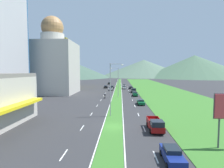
# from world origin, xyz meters

# --- Properties ---
(ground_plane) EXTENTS (600.00, 600.00, 0.00)m
(ground_plane) POSITION_xyz_m (0.00, 0.00, 0.00)
(ground_plane) COLOR #2D2D30
(grass_median) EXTENTS (3.20, 240.00, 0.06)m
(grass_median) POSITION_xyz_m (0.00, 60.00, 0.03)
(grass_median) COLOR #387028
(grass_median) RESTS_ON ground_plane
(grass_verge_right) EXTENTS (24.00, 240.00, 0.06)m
(grass_verge_right) POSITION_xyz_m (20.60, 60.00, 0.03)
(grass_verge_right) COLOR #387028
(grass_verge_right) RESTS_ON ground_plane
(lane_dash_left_1) EXTENTS (0.16, 2.80, 0.01)m
(lane_dash_left_1) POSITION_xyz_m (-5.10, -10.39, 0.01)
(lane_dash_left_1) COLOR silver
(lane_dash_left_1) RESTS_ON ground_plane
(lane_dash_left_2) EXTENTS (0.16, 2.80, 0.01)m
(lane_dash_left_2) POSITION_xyz_m (-5.10, -0.77, 0.01)
(lane_dash_left_2) COLOR silver
(lane_dash_left_2) RESTS_ON ground_plane
(lane_dash_left_3) EXTENTS (0.16, 2.80, 0.01)m
(lane_dash_left_3) POSITION_xyz_m (-5.10, 8.84, 0.01)
(lane_dash_left_3) COLOR silver
(lane_dash_left_3) RESTS_ON ground_plane
(lane_dash_left_4) EXTENTS (0.16, 2.80, 0.01)m
(lane_dash_left_4) POSITION_xyz_m (-5.10, 18.45, 0.01)
(lane_dash_left_4) COLOR silver
(lane_dash_left_4) RESTS_ON ground_plane
(lane_dash_left_5) EXTENTS (0.16, 2.80, 0.01)m
(lane_dash_left_5) POSITION_xyz_m (-5.10, 28.07, 0.01)
(lane_dash_left_5) COLOR silver
(lane_dash_left_5) RESTS_ON ground_plane
(lane_dash_left_6) EXTENTS (0.16, 2.80, 0.01)m
(lane_dash_left_6) POSITION_xyz_m (-5.10, 37.68, 0.01)
(lane_dash_left_6) COLOR silver
(lane_dash_left_6) RESTS_ON ground_plane
(lane_dash_left_7) EXTENTS (0.16, 2.80, 0.01)m
(lane_dash_left_7) POSITION_xyz_m (-5.10, 47.29, 0.01)
(lane_dash_left_7) COLOR silver
(lane_dash_left_7) RESTS_ON ground_plane
(lane_dash_left_8) EXTENTS (0.16, 2.80, 0.01)m
(lane_dash_left_8) POSITION_xyz_m (-5.10, 56.91, 0.01)
(lane_dash_left_8) COLOR silver
(lane_dash_left_8) RESTS_ON ground_plane
(lane_dash_left_9) EXTENTS (0.16, 2.80, 0.01)m
(lane_dash_left_9) POSITION_xyz_m (-5.10, 66.52, 0.01)
(lane_dash_left_9) COLOR silver
(lane_dash_left_9) RESTS_ON ground_plane
(lane_dash_left_10) EXTENTS (0.16, 2.80, 0.01)m
(lane_dash_left_10) POSITION_xyz_m (-5.10, 76.13, 0.01)
(lane_dash_left_10) COLOR silver
(lane_dash_left_10) RESTS_ON ground_plane
(lane_dash_right_1) EXTENTS (0.16, 2.80, 0.01)m
(lane_dash_right_1) POSITION_xyz_m (5.10, -10.39, 0.01)
(lane_dash_right_1) COLOR silver
(lane_dash_right_1) RESTS_ON ground_plane
(lane_dash_right_2) EXTENTS (0.16, 2.80, 0.01)m
(lane_dash_right_2) POSITION_xyz_m (5.10, -0.77, 0.01)
(lane_dash_right_2) COLOR silver
(lane_dash_right_2) RESTS_ON ground_plane
(lane_dash_right_3) EXTENTS (0.16, 2.80, 0.01)m
(lane_dash_right_3) POSITION_xyz_m (5.10, 8.84, 0.01)
(lane_dash_right_3) COLOR silver
(lane_dash_right_3) RESTS_ON ground_plane
(lane_dash_right_4) EXTENTS (0.16, 2.80, 0.01)m
(lane_dash_right_4) POSITION_xyz_m (5.10, 18.45, 0.01)
(lane_dash_right_4) COLOR silver
(lane_dash_right_4) RESTS_ON ground_plane
(lane_dash_right_5) EXTENTS (0.16, 2.80, 0.01)m
(lane_dash_right_5) POSITION_xyz_m (5.10, 28.07, 0.01)
(lane_dash_right_5) COLOR silver
(lane_dash_right_5) RESTS_ON ground_plane
(lane_dash_right_6) EXTENTS (0.16, 2.80, 0.01)m
(lane_dash_right_6) POSITION_xyz_m (5.10, 37.68, 0.01)
(lane_dash_right_6) COLOR silver
(lane_dash_right_6) RESTS_ON ground_plane
(lane_dash_right_7) EXTENTS (0.16, 2.80, 0.01)m
(lane_dash_right_7) POSITION_xyz_m (5.10, 47.29, 0.01)
(lane_dash_right_7) COLOR silver
(lane_dash_right_7) RESTS_ON ground_plane
(lane_dash_right_8) EXTENTS (0.16, 2.80, 0.01)m
(lane_dash_right_8) POSITION_xyz_m (5.10, 56.91, 0.01)
(lane_dash_right_8) COLOR silver
(lane_dash_right_8) RESTS_ON ground_plane
(lane_dash_right_9) EXTENTS (0.16, 2.80, 0.01)m
(lane_dash_right_9) POSITION_xyz_m (5.10, 66.52, 0.01)
(lane_dash_right_9) COLOR silver
(lane_dash_right_9) RESTS_ON ground_plane
(lane_dash_right_10) EXTENTS (0.16, 2.80, 0.01)m
(lane_dash_right_10) POSITION_xyz_m (5.10, 76.13, 0.01)
(lane_dash_right_10) COLOR silver
(lane_dash_right_10) RESTS_ON ground_plane
(edge_line_median_left) EXTENTS (0.16, 240.00, 0.01)m
(edge_line_median_left) POSITION_xyz_m (-1.75, 60.00, 0.01)
(edge_line_median_left) COLOR silver
(edge_line_median_left) RESTS_ON ground_plane
(edge_line_median_right) EXTENTS (0.16, 240.00, 0.01)m
(edge_line_median_right) POSITION_xyz_m (1.75, 60.00, 0.01)
(edge_line_median_right) COLOR silver
(edge_line_median_right) RESTS_ON ground_plane
(domed_building) EXTENTS (18.45, 18.45, 32.04)m
(domed_building) POSITION_xyz_m (-27.08, 45.07, 12.60)
(domed_building) COLOR #B7B2A8
(domed_building) RESTS_ON ground_plane
(midrise_colored) EXTENTS (13.71, 13.71, 27.83)m
(midrise_colored) POSITION_xyz_m (-35.49, 75.99, 13.91)
(midrise_colored) COLOR yellow
(midrise_colored) RESTS_ON ground_plane
(hill_far_left) EXTENTS (199.26, 199.26, 41.89)m
(hill_far_left) POSITION_xyz_m (-113.53, 226.04, 20.94)
(hill_far_left) COLOR #3D5647
(hill_far_left) RESTS_ON ground_plane
(hill_far_center) EXTENTS (143.43, 143.43, 27.62)m
(hill_far_center) POSITION_xyz_m (38.58, 264.13, 13.81)
(hill_far_center) COLOR #516B56
(hill_far_center) RESTS_ON ground_plane
(hill_far_right) EXTENTS (144.38, 144.38, 31.57)m
(hill_far_right) POSITION_xyz_m (104.51, 228.67, 15.78)
(hill_far_right) COLOR #47664C
(hill_far_right) RESTS_ON ground_plane
(street_lamp_near) EXTENTS (2.78, 0.38, 10.98)m
(street_lamp_near) POSITION_xyz_m (-0.61, 7.10, 6.20)
(street_lamp_near) COLOR #99999E
(street_lamp_near) RESTS_ON ground_plane
(street_lamp_mid) EXTENTS (2.90, 0.48, 10.62)m
(street_lamp_mid) POSITION_xyz_m (0.11, 34.65, 6.03)
(street_lamp_mid) COLOR #99999E
(street_lamp_mid) RESTS_ON ground_plane
(car_0) EXTENTS (2.00, 4.00, 1.50)m
(car_0) POSITION_xyz_m (3.36, 77.11, 0.76)
(car_0) COLOR #B2B2B7
(car_0) RESTS_ON ground_plane
(car_1) EXTENTS (1.95, 4.79, 1.37)m
(car_1) POSITION_xyz_m (6.94, 20.71, 0.72)
(car_1) COLOR #0C5128
(car_1) RESTS_ON ground_plane
(car_2) EXTENTS (1.89, 4.78, 1.55)m
(car_2) POSITION_xyz_m (6.71, 37.87, 0.79)
(car_2) COLOR #0C5128
(car_2) RESTS_ON ground_plane
(car_3) EXTENTS (1.99, 4.29, 1.49)m
(car_3) POSITION_xyz_m (-6.76, 97.82, 0.75)
(car_3) COLOR black
(car_3) RESTS_ON ground_plane
(car_4) EXTENTS (1.94, 4.78, 1.55)m
(car_4) POSITION_xyz_m (-3.38, 67.10, 0.79)
(car_4) COLOR black
(car_4) RESTS_ON ground_plane
(car_5) EXTENTS (1.91, 4.03, 1.55)m
(car_5) POSITION_xyz_m (-3.52, 58.01, 0.79)
(car_5) COLOR #B2B2B7
(car_5) RESTS_ON ground_plane
(car_6) EXTENTS (1.94, 4.72, 1.36)m
(car_6) POSITION_xyz_m (6.68, 65.37, 0.72)
(car_6) COLOR black
(car_6) RESTS_ON ground_plane
(car_7) EXTENTS (1.85, 4.45, 1.52)m
(car_7) POSITION_xyz_m (6.56, -11.41, 0.79)
(car_7) COLOR navy
(car_7) RESTS_ON ground_plane
(car_8) EXTENTS (2.03, 4.11, 1.55)m
(car_8) POSITION_xyz_m (3.23, 65.36, 0.79)
(car_8) COLOR silver
(car_8) RESTS_ON ground_plane
(car_9) EXTENTS (1.98, 4.58, 1.48)m
(car_9) POSITION_xyz_m (-6.93, 69.13, 0.76)
(car_9) COLOR black
(car_9) RESTS_ON ground_plane
(pickup_truck_0) EXTENTS (2.18, 5.40, 2.00)m
(pickup_truck_0) POSITION_xyz_m (6.71, -1.76, 0.98)
(pickup_truck_0) COLOR maroon
(pickup_truck_0) RESTS_ON ground_plane
(pickup_truck_1) EXTENTS (2.18, 5.40, 2.00)m
(pickup_truck_1) POSITION_xyz_m (6.96, 49.19, 0.98)
(pickup_truck_1) COLOR #515459
(pickup_truck_1) RESTS_ON ground_plane
(motorcycle_rider) EXTENTS (0.36, 2.00, 1.80)m
(motorcycle_rider) POSITION_xyz_m (-4.13, 31.67, 0.75)
(motorcycle_rider) COLOR black
(motorcycle_rider) RESTS_ON ground_plane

